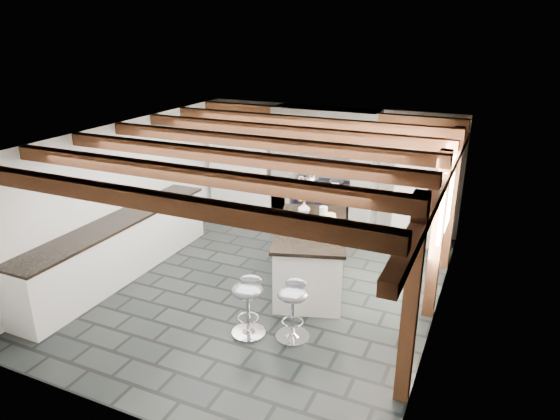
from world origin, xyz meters
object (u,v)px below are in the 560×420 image
at_px(range_cooker, 323,203).
at_px(bar_stool_near, 293,303).
at_px(bar_stool_far, 248,299).
at_px(kitchen_island, 311,255).

relative_size(range_cooker, bar_stool_near, 1.25).
bearing_deg(range_cooker, bar_stool_far, -84.27).
bearing_deg(range_cooker, kitchen_island, -74.63).
bearing_deg(range_cooker, bar_stool_near, -75.92).
xyz_separation_m(kitchen_island, bar_stool_near, (0.29, -1.39, 0.01)).
distance_m(kitchen_island, bar_stool_near, 1.42).
distance_m(bar_stool_near, bar_stool_far, 0.57).
bearing_deg(bar_stool_far, kitchen_island, 58.42).
bearing_deg(kitchen_island, range_cooker, 87.96).
distance_m(range_cooker, bar_stool_far, 3.92).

